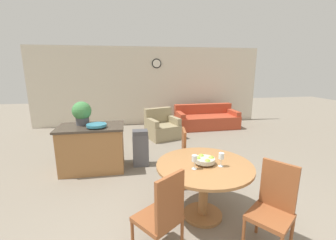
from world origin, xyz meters
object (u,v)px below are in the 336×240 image
object	(u,v)px
dining_chair_far_side	(190,156)
kitchen_island	(93,148)
couch	(206,120)
trash_bin	(141,148)
dining_chair_near_right	(273,205)
teal_bowl	(97,125)
wine_glass_right	(221,157)
wine_glass_left	(195,159)
armchair	(162,128)
dining_chair_near_left	(163,213)
dining_table	(204,176)
fruit_bowl	(205,160)
potted_plant	(82,112)

from	to	relation	value
dining_chair_far_side	kitchen_island	xyz separation A→B (m)	(-1.74, 0.92, -0.08)
kitchen_island	couch	world-z (taller)	kitchen_island
trash_bin	dining_chair_near_right	bearing A→B (deg)	-61.88
teal_bowl	trash_bin	distance (m)	1.02
dining_chair_near_right	wine_glass_right	world-z (taller)	dining_chair_near_right
dining_chair_far_side	trash_bin	world-z (taller)	dining_chair_far_side
wine_glass_left	armchair	world-z (taller)	wine_glass_left
wine_glass_left	trash_bin	world-z (taller)	wine_glass_left
dining_chair_near_left	wine_glass_left	xyz separation A→B (m)	(0.47, 0.47, 0.37)
dining_chair_near_left	kitchen_island	xyz separation A→B (m)	(-1.04, 2.37, -0.08)
dining_table	dining_chair_near_right	distance (m)	0.87
dining_chair_near_left	wine_glass_right	size ratio (longest dim) A/B	5.45
dining_table	dining_chair_far_side	size ratio (longest dim) A/B	1.27
kitchen_island	couch	size ratio (longest dim) A/B	0.60
dining_chair_far_side	fruit_bowl	xyz separation A→B (m)	(-0.05, -0.87, 0.30)
wine_glass_left	trash_bin	bearing A→B (deg)	106.33
fruit_bowl	teal_bowl	bearing A→B (deg)	133.53
teal_bowl	armchair	world-z (taller)	teal_bowl
wine_glass_left	fruit_bowl	bearing A→B (deg)	33.58
teal_bowl	couch	bearing A→B (deg)	42.00
dining_table	kitchen_island	world-z (taller)	kitchen_island
fruit_bowl	dining_table	bearing A→B (deg)	-60.21
dining_chair_near_right	teal_bowl	size ratio (longest dim) A/B	2.70
fruit_bowl	couch	distance (m)	4.84
wine_glass_right	kitchen_island	distance (m)	2.70
teal_bowl	trash_bin	xyz separation A→B (m)	(0.82, 0.19, -0.57)
wine_glass_right	teal_bowl	xyz separation A→B (m)	(-1.74, 1.74, 0.04)
dining_chair_far_side	armchair	world-z (taller)	dining_chair_far_side
wine_glass_left	potted_plant	distance (m)	2.66
dining_table	dining_chair_near_left	xyz separation A→B (m)	(-0.65, -0.58, -0.06)
fruit_bowl	couch	world-z (taller)	fruit_bowl
kitchen_island	trash_bin	bearing A→B (deg)	2.64
dining_chair_near_right	dining_chair_far_side	xyz separation A→B (m)	(-0.53, 1.52, 0.00)
wine_glass_left	trash_bin	distance (m)	2.10
fruit_bowl	wine_glass_right	xyz separation A→B (m)	(0.18, -0.10, 0.07)
fruit_bowl	kitchen_island	world-z (taller)	kitchen_island
dining_table	dining_chair_near_right	bearing A→B (deg)	-48.09
wine_glass_right	kitchen_island	xyz separation A→B (m)	(-1.87, 1.89, -0.45)
wine_glass_left	wine_glass_right	distance (m)	0.36
wine_glass_left	wine_glass_right	size ratio (longest dim) A/B	1.00
wine_glass_right	couch	bearing A→B (deg)	72.51
wine_glass_right	teal_bowl	bearing A→B (deg)	134.97
dining_table	couch	size ratio (longest dim) A/B	0.61
dining_table	wine_glass_right	bearing A→B (deg)	-29.02
dining_table	wine_glass_left	bearing A→B (deg)	-146.79
dining_chair_near_left	couch	distance (m)	5.60
dining_table	fruit_bowl	bearing A→B (deg)	119.79
dining_chair_near_right	armchair	size ratio (longest dim) A/B	0.96
wine_glass_left	wine_glass_right	world-z (taller)	same
dining_chair_far_side	teal_bowl	bearing A→B (deg)	-107.15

